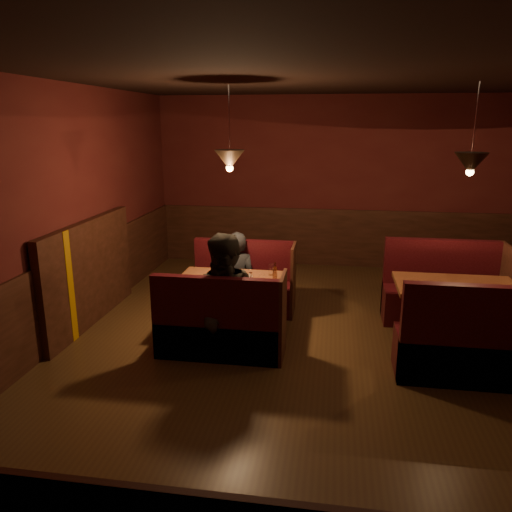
% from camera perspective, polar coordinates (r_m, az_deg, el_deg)
% --- Properties ---
extents(room, '(6.02, 7.02, 2.92)m').
position_cam_1_polar(room, '(5.38, 5.15, -0.18)').
color(room, '#533A1E').
rests_on(room, ground).
extents(main_table, '(1.25, 0.76, 0.87)m').
position_cam_1_polar(main_table, '(5.98, -2.72, -3.91)').
color(main_table, brown).
rests_on(main_table, ground).
extents(main_bench_far, '(1.37, 0.49, 0.94)m').
position_cam_1_polar(main_bench_far, '(6.71, -1.36, -3.72)').
color(main_bench_far, black).
rests_on(main_bench_far, ground).
extents(main_bench_near, '(1.37, 0.49, 0.94)m').
position_cam_1_polar(main_bench_near, '(5.41, -4.07, -8.51)').
color(main_bench_near, black).
rests_on(main_bench_near, ground).
extents(second_table, '(1.31, 0.84, 0.74)m').
position_cam_1_polar(second_table, '(5.95, 21.84, -4.81)').
color(second_table, brown).
rests_on(second_table, ground).
extents(second_bench_far, '(1.44, 0.54, 1.03)m').
position_cam_1_polar(second_bench_far, '(6.75, 20.51, -4.33)').
color(second_bench_far, black).
rests_on(second_bench_far, ground).
extents(second_bench_near, '(1.44, 0.54, 1.03)m').
position_cam_1_polar(second_bench_near, '(5.34, 23.72, -9.83)').
color(second_bench_near, black).
rests_on(second_bench_near, ground).
extents(diner_a, '(0.53, 0.36, 1.43)m').
position_cam_1_polar(diner_a, '(6.58, -2.18, -0.31)').
color(diner_a, black).
rests_on(diner_a, ground).
extents(diner_b, '(0.83, 0.65, 1.70)m').
position_cam_1_polar(diner_b, '(5.24, -3.21, -2.86)').
color(diner_b, black).
rests_on(diner_b, ground).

